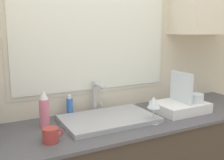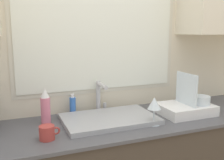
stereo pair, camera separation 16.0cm
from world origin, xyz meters
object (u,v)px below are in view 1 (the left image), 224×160
at_px(wine_glass, 154,103).
at_px(mug_near_sink, 51,135).
at_px(dish_rack, 182,105).
at_px(soap_bottle, 70,107).
at_px(spray_bottle, 44,109).
at_px(faucet, 97,94).

bearing_deg(wine_glass, mug_near_sink, 178.62).
relative_size(dish_rack, soap_bottle, 2.43).
xyz_separation_m(dish_rack, spray_bottle, (-0.95, 0.16, 0.06)).
bearing_deg(dish_rack, spray_bottle, 170.41).
bearing_deg(wine_glass, soap_bottle, 137.95).
xyz_separation_m(soap_bottle, wine_glass, (0.42, -0.38, 0.07)).
relative_size(spray_bottle, soap_bottle, 1.55).
bearing_deg(spray_bottle, mug_near_sink, -96.22).
bearing_deg(mug_near_sink, faucet, 39.45).
distance_m(faucet, soap_bottle, 0.21).
xyz_separation_m(spray_bottle, wine_glass, (0.62, -0.26, 0.02)).
distance_m(faucet, wine_glass, 0.43).
relative_size(dish_rack, wine_glass, 2.06).
relative_size(spray_bottle, mug_near_sink, 2.04).
distance_m(dish_rack, spray_bottle, 0.97).
bearing_deg(faucet, wine_glass, -57.69).
height_order(dish_rack, spray_bottle, dish_rack).
bearing_deg(faucet, soap_bottle, 174.12).
bearing_deg(wine_glass, dish_rack, 17.59).
bearing_deg(dish_rack, soap_bottle, 159.80).
relative_size(soap_bottle, wine_glass, 0.85).
height_order(faucet, dish_rack, dish_rack).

